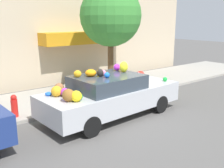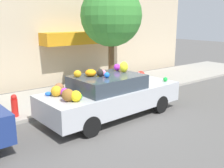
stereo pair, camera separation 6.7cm
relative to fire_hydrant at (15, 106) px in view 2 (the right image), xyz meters
The scene contains 6 objects.
ground_plane 3.01m from the fire_hydrant, 31.41° to the right, with size 60.00×60.00×0.00m, color #565451.
sidewalk_curb 2.82m from the fire_hydrant, 24.29° to the left, with size 24.00×3.20×0.10m.
building_facade 4.82m from the fire_hydrant, 51.48° to the left, with size 18.00×1.20×5.36m.
street_tree 5.11m from the fire_hydrant, ahead, with size 2.46×2.46×4.28m.
fire_hydrant is the anchor object (origin of this frame).
art_car 2.95m from the fire_hydrant, 32.40° to the right, with size 4.68×1.97×1.69m.
Camera 2 is at (-4.83, -6.27, 2.99)m, focal length 42.00 mm.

